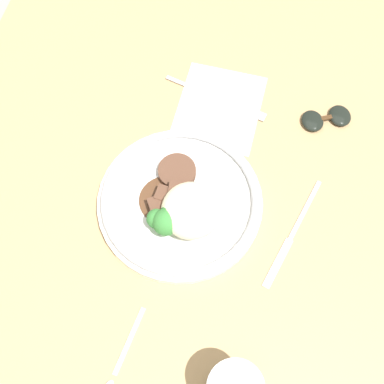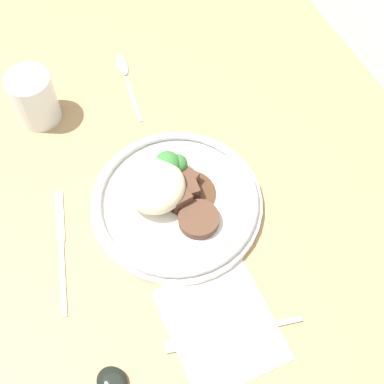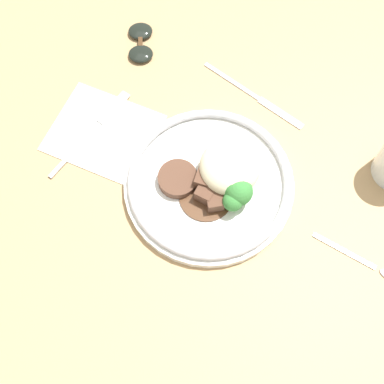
{
  "view_description": "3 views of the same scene",
  "coord_description": "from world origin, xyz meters",
  "px_view_note": "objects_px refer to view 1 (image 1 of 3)",
  "views": [
    {
      "loc": [
        0.29,
        0.06,
        0.85
      ],
      "look_at": [
        -0.05,
        -0.03,
        0.07
      ],
      "focal_mm": 50.0,
      "sensor_mm": 36.0,
      "label": 1
    },
    {
      "loc": [
        -0.41,
        0.1,
        0.79
      ],
      "look_at": [
        -0.04,
        -0.07,
        0.07
      ],
      "focal_mm": 50.0,
      "sensor_mm": 36.0,
      "label": 2
    },
    {
      "loc": [
        0.07,
        -0.37,
        0.82
      ],
      "look_at": [
        -0.05,
        -0.07,
        0.07
      ],
      "focal_mm": 50.0,
      "sensor_mm": 36.0,
      "label": 3
    }
  ],
  "objects_px": {
    "plate": "(181,204)",
    "fork": "(225,101)",
    "knife": "(291,236)",
    "spoon": "(110,384)",
    "sunglasses": "(326,118)"
  },
  "relations": [
    {
      "from": "knife",
      "to": "sunglasses",
      "type": "distance_m",
      "value": 0.23
    },
    {
      "from": "plate",
      "to": "knife",
      "type": "distance_m",
      "value": 0.18
    },
    {
      "from": "plate",
      "to": "sunglasses",
      "type": "xyz_separation_m",
      "value": [
        -0.22,
        0.21,
        -0.02
      ]
    },
    {
      "from": "plate",
      "to": "fork",
      "type": "relative_size",
      "value": 1.38
    },
    {
      "from": "fork",
      "to": "knife",
      "type": "bearing_deg",
      "value": -42.05
    },
    {
      "from": "sunglasses",
      "to": "knife",
      "type": "bearing_deg",
      "value": -31.75
    },
    {
      "from": "fork",
      "to": "spoon",
      "type": "height_order",
      "value": "same"
    },
    {
      "from": "sunglasses",
      "to": "fork",
      "type": "bearing_deg",
      "value": -114.36
    },
    {
      "from": "plate",
      "to": "fork",
      "type": "bearing_deg",
      "value": 173.38
    },
    {
      "from": "sunglasses",
      "to": "plate",
      "type": "bearing_deg",
      "value": -68.45
    },
    {
      "from": "knife",
      "to": "spoon",
      "type": "relative_size",
      "value": 1.22
    },
    {
      "from": "knife",
      "to": "sunglasses",
      "type": "xyz_separation_m",
      "value": [
        -0.23,
        0.02,
        0.01
      ]
    },
    {
      "from": "plate",
      "to": "knife",
      "type": "relative_size",
      "value": 1.33
    },
    {
      "from": "fork",
      "to": "spoon",
      "type": "bearing_deg",
      "value": -83.36
    },
    {
      "from": "plate",
      "to": "fork",
      "type": "xyz_separation_m",
      "value": [
        -0.22,
        0.03,
        -0.02
      ]
    }
  ]
}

